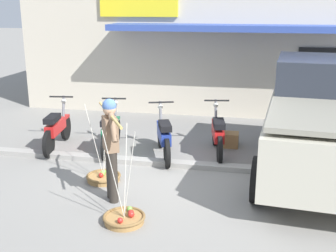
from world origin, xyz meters
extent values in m
plane|color=gray|center=(0.00, 0.00, 0.00)|extent=(90.00, 90.00, 0.00)
cube|color=gray|center=(0.00, 0.70, 0.05)|extent=(20.00, 0.24, 0.10)
cylinder|color=#2D2823|center=(-0.38, -1.05, 0.43)|extent=(0.15, 0.15, 0.86)
cylinder|color=#2D2823|center=(-0.47, -0.89, 0.43)|extent=(0.15, 0.15, 0.86)
cube|color=#84664C|center=(-0.42, -0.97, 1.13)|extent=(0.34, 0.39, 0.54)
sphere|color=tan|center=(-0.42, -0.97, 1.53)|extent=(0.21, 0.21, 0.21)
sphere|color=#4C70B2|center=(-0.42, -0.97, 1.58)|extent=(0.22, 0.22, 0.22)
cylinder|color=#84664C|center=(-0.30, -1.18, 1.30)|extent=(0.25, 0.34, 0.43)
cylinder|color=#84664C|center=(-0.55, -0.76, 1.30)|extent=(0.25, 0.34, 0.43)
cylinder|color=tan|center=(-0.42, -0.97, 1.45)|extent=(0.86, 1.43, 0.04)
cylinder|color=#9E7542|center=(-0.01, -1.67, 0.04)|extent=(0.58, 0.58, 0.09)
torus|color=brown|center=(-0.01, -1.67, 0.10)|extent=(0.63, 0.63, 0.05)
sphere|color=red|center=(-0.02, -1.86, 0.13)|extent=(0.08, 0.08, 0.08)
sphere|color=red|center=(0.09, -1.66, 0.14)|extent=(0.10, 0.10, 0.10)
sphere|color=#B0201B|center=(0.07, -1.61, 0.14)|extent=(0.09, 0.09, 0.09)
sphere|color=#6FAB41|center=(0.02, -1.49, 0.13)|extent=(0.08, 0.08, 0.08)
cylinder|color=silver|center=(-0.01, -1.54, 0.77)|extent=(0.01, 0.28, 1.36)
cylinder|color=silver|center=(-0.13, -1.74, 0.77)|extent=(0.24, 0.15, 1.36)
cylinder|color=silver|center=(0.10, -1.74, 0.77)|extent=(0.24, 0.15, 1.36)
cylinder|color=#9E7542|center=(-0.83, -0.27, 0.04)|extent=(0.58, 0.58, 0.09)
torus|color=brown|center=(-0.83, -0.27, 0.10)|extent=(0.63, 0.63, 0.05)
sphere|color=red|center=(-0.86, -0.33, 0.13)|extent=(0.09, 0.09, 0.09)
sphere|color=#77B746|center=(-0.78, -0.09, 0.13)|extent=(0.08, 0.08, 0.08)
sphere|color=#659D3C|center=(-0.86, -0.16, 0.13)|extent=(0.08, 0.08, 0.08)
sphere|color=#76B645|center=(-0.85, -0.27, 0.14)|extent=(0.09, 0.09, 0.09)
cylinder|color=silver|center=(-0.83, -0.13, 0.77)|extent=(0.01, 0.28, 1.36)
cylinder|color=silver|center=(-0.95, -0.33, 0.77)|extent=(0.24, 0.15, 1.36)
cylinder|color=silver|center=(-0.72, -0.33, 0.77)|extent=(0.24, 0.15, 1.36)
cylinder|color=black|center=(-2.53, 1.91, 0.29)|extent=(0.16, 0.59, 0.58)
cylinder|color=black|center=(-2.36, 0.68, 0.29)|extent=(0.16, 0.59, 0.58)
cube|color=red|center=(-2.53, 1.91, 0.55)|extent=(0.18, 0.30, 0.06)
cube|color=red|center=(-2.43, 1.19, 0.51)|extent=(0.32, 0.92, 0.24)
cube|color=black|center=(-2.41, 1.02, 0.75)|extent=(0.30, 0.59, 0.12)
cylinder|color=slate|center=(-2.52, 1.81, 0.68)|extent=(0.10, 0.30, 0.76)
cylinder|color=black|center=(-2.51, 1.73, 1.07)|extent=(0.54, 0.11, 0.04)
sphere|color=silver|center=(-2.53, 1.89, 0.93)|extent=(0.11, 0.11, 0.11)
cylinder|color=black|center=(-1.30, 1.96, 0.29)|extent=(0.15, 0.59, 0.58)
cylinder|color=black|center=(-1.14, 0.73, 0.29)|extent=(0.15, 0.59, 0.58)
cube|color=#19663D|center=(-1.30, 1.96, 0.55)|extent=(0.18, 0.30, 0.06)
cube|color=#19663D|center=(-1.21, 1.25, 0.51)|extent=(0.32, 0.92, 0.24)
cube|color=black|center=(-1.18, 1.07, 0.75)|extent=(0.29, 0.58, 0.12)
cylinder|color=slate|center=(-1.29, 1.86, 0.68)|extent=(0.10, 0.30, 0.76)
cylinder|color=black|center=(-1.28, 1.78, 1.07)|extent=(0.54, 0.11, 0.04)
sphere|color=silver|center=(-1.30, 1.94, 0.93)|extent=(0.11, 0.11, 0.11)
cylinder|color=black|center=(-0.22, 1.80, 0.29)|extent=(0.26, 0.58, 0.58)
cylinder|color=black|center=(0.16, 0.62, 0.29)|extent=(0.26, 0.58, 0.58)
cube|color=navy|center=(-0.22, 1.80, 0.55)|extent=(0.22, 0.31, 0.06)
cube|color=navy|center=(0.00, 1.11, 0.51)|extent=(0.47, 0.92, 0.24)
cube|color=black|center=(0.06, 0.94, 0.75)|extent=(0.38, 0.60, 0.12)
cylinder|color=slate|center=(-0.19, 1.70, 0.68)|extent=(0.15, 0.30, 0.76)
cylinder|color=black|center=(-0.17, 1.62, 1.07)|extent=(0.52, 0.20, 0.04)
sphere|color=silver|center=(-0.22, 1.78, 0.93)|extent=(0.11, 0.11, 0.11)
cylinder|color=black|center=(0.95, 2.21, 0.29)|extent=(0.18, 0.59, 0.58)
cylinder|color=black|center=(1.16, 0.98, 0.29)|extent=(0.18, 0.59, 0.58)
cube|color=red|center=(0.95, 2.21, 0.55)|extent=(0.18, 0.30, 0.06)
cube|color=red|center=(1.07, 1.50, 0.51)|extent=(0.35, 0.92, 0.24)
cube|color=black|center=(1.10, 1.32, 0.75)|extent=(0.31, 0.59, 0.12)
cylinder|color=slate|center=(0.97, 2.11, 0.68)|extent=(0.11, 0.30, 0.76)
cylinder|color=black|center=(0.98, 2.03, 1.07)|extent=(0.54, 0.13, 0.04)
sphere|color=silver|center=(0.96, 2.19, 0.93)|extent=(0.11, 0.11, 0.11)
cube|color=beige|center=(3.01, 0.79, 0.86)|extent=(2.32, 4.85, 0.96)
cube|color=#282D38|center=(3.09, 1.60, 1.72)|extent=(1.91, 2.03, 0.76)
cube|color=gray|center=(2.92, -0.27, 1.44)|extent=(2.01, 2.51, 0.08)
cylinder|color=black|center=(2.20, 2.32, 0.38)|extent=(0.33, 0.78, 0.76)
cylinder|color=black|center=(1.93, -0.58, 0.38)|extent=(0.33, 0.78, 0.76)
cube|color=silver|center=(3.23, 3.15, 0.50)|extent=(0.44, 0.06, 0.12)
cube|color=beige|center=(1.47, 7.21, 2.10)|extent=(13.00, 5.00, 4.20)
cube|color=#334CA3|center=(1.47, 4.21, 2.50)|extent=(7.15, 1.00, 0.16)
cube|color=yellow|center=(-1.45, 4.66, 3.20)|extent=(2.20, 0.08, 0.90)
cube|color=black|center=(3.42, 4.69, 1.00)|extent=(1.10, 0.06, 2.00)
cube|color=olive|center=(1.27, 2.13, 0.16)|extent=(0.44, 0.36, 0.32)
camera|label=1|loc=(1.72, -7.08, 3.11)|focal=45.60mm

